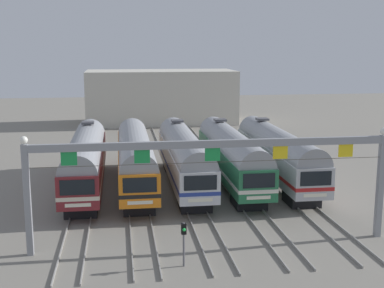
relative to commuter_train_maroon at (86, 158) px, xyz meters
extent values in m
plane|color=gray|center=(8.23, 0.00, -2.69)|extent=(160.00, 160.00, 0.00)
cube|color=gray|center=(-0.72, 17.00, -2.61)|extent=(0.07, 70.00, 0.15)
cube|color=gray|center=(0.72, 17.00, -2.61)|extent=(0.07, 70.00, 0.15)
cube|color=gray|center=(3.40, 17.00, -2.61)|extent=(0.07, 70.00, 0.15)
cube|color=gray|center=(4.83, 17.00, -2.61)|extent=(0.07, 70.00, 0.15)
cube|color=gray|center=(7.52, 17.00, -2.61)|extent=(0.07, 70.00, 0.15)
cube|color=gray|center=(8.95, 17.00, -2.61)|extent=(0.07, 70.00, 0.15)
cube|color=gray|center=(11.63, 17.00, -2.61)|extent=(0.07, 70.00, 0.15)
cube|color=gray|center=(13.07, 17.00, -2.61)|extent=(0.07, 70.00, 0.15)
cube|color=gray|center=(15.75, 17.00, -2.61)|extent=(0.07, 70.00, 0.15)
cube|color=gray|center=(17.18, 17.00, -2.61)|extent=(0.07, 70.00, 0.15)
cube|color=maroon|center=(0.00, 0.00, -0.46)|extent=(2.85, 18.00, 2.35)
cube|color=beige|center=(0.00, 0.00, -0.82)|extent=(2.88, 18.02, 0.28)
cylinder|color=gray|center=(0.00, 0.00, 0.71)|extent=(2.74, 17.64, 2.74)
cube|color=black|center=(0.00, -9.02, 0.01)|extent=(2.28, 0.06, 1.03)
cube|color=silver|center=(0.00, -9.02, -1.21)|extent=(1.71, 0.05, 0.24)
cube|color=black|center=(0.00, -6.30, -2.16)|extent=(2.28, 2.60, 1.05)
cube|color=black|center=(0.00, 6.30, -2.16)|extent=(2.28, 2.60, 1.05)
cube|color=#4C4C51|center=(0.00, 5.04, 2.26)|extent=(1.10, 1.10, 0.20)
cube|color=orange|center=(4.12, 0.00, -0.46)|extent=(2.85, 18.00, 2.35)
cube|color=black|center=(4.12, 0.00, -0.82)|extent=(2.88, 18.02, 0.28)
cylinder|color=gray|center=(4.12, 0.00, 0.71)|extent=(2.74, 17.64, 2.74)
cube|color=black|center=(4.12, -9.02, 0.01)|extent=(2.28, 0.06, 1.03)
cube|color=silver|center=(4.12, -9.02, -1.21)|extent=(1.71, 0.05, 0.24)
cube|color=black|center=(4.12, -6.30, -2.16)|extent=(2.28, 2.60, 1.05)
cube|color=black|center=(4.12, 6.30, -2.16)|extent=(2.28, 2.60, 1.05)
cube|color=silver|center=(8.23, 0.00, -0.46)|extent=(2.85, 18.00, 2.35)
cube|color=navy|center=(8.23, 0.00, -0.82)|extent=(2.88, 18.02, 0.28)
cylinder|color=gray|center=(8.23, 0.00, 0.71)|extent=(2.74, 17.64, 2.74)
cube|color=black|center=(8.23, -9.02, 0.01)|extent=(2.28, 0.06, 1.03)
cube|color=silver|center=(8.23, -9.02, -1.21)|extent=(1.71, 0.05, 0.24)
cube|color=black|center=(8.23, -6.30, -2.16)|extent=(2.28, 2.60, 1.05)
cube|color=black|center=(8.23, 6.30, -2.16)|extent=(2.28, 2.60, 1.05)
cube|color=#4C4C51|center=(8.23, 5.04, 2.26)|extent=(1.10, 1.10, 0.20)
cube|color=#236B42|center=(12.35, 0.00, -0.46)|extent=(2.85, 18.00, 2.35)
cube|color=silver|center=(12.35, 0.00, -0.82)|extent=(2.88, 18.02, 0.28)
cylinder|color=gray|center=(12.35, 0.00, 0.71)|extent=(2.74, 17.64, 2.74)
cube|color=black|center=(12.35, -9.02, 0.01)|extent=(2.28, 0.06, 1.03)
cube|color=silver|center=(12.35, -9.02, -1.21)|extent=(1.71, 0.05, 0.24)
cube|color=black|center=(12.35, -6.30, -2.16)|extent=(2.28, 2.60, 1.05)
cube|color=black|center=(12.35, 6.30, -2.16)|extent=(2.28, 2.60, 1.05)
cube|color=#4C4C51|center=(12.35, 5.04, 2.26)|extent=(1.10, 1.10, 0.20)
cube|color=#B2B5BA|center=(16.47, 0.00, -0.46)|extent=(2.85, 18.00, 2.35)
cube|color=#B21E1E|center=(16.47, 0.00, -0.82)|extent=(2.88, 18.02, 0.28)
cylinder|color=gray|center=(16.47, 0.00, 0.71)|extent=(2.74, 17.64, 2.74)
cube|color=black|center=(16.47, -9.02, 0.01)|extent=(2.28, 0.06, 1.03)
cube|color=silver|center=(16.47, -9.02, -1.21)|extent=(1.71, 0.05, 0.24)
cube|color=black|center=(16.47, -6.30, -2.16)|extent=(2.28, 2.60, 1.05)
cube|color=black|center=(16.47, 6.30, -2.16)|extent=(2.28, 2.60, 1.05)
cube|color=#4C4C51|center=(16.47, 5.04, 2.26)|extent=(1.10, 1.10, 0.20)
cube|color=gray|center=(-2.40, -13.50, 0.56)|extent=(0.36, 0.36, 6.50)
cube|color=gray|center=(18.87, -13.50, 0.56)|extent=(0.36, 0.36, 6.50)
cube|color=gray|center=(8.23, -13.50, 3.56)|extent=(21.27, 0.32, 0.44)
cube|color=#198C3F|center=(0.00, -13.50, 2.94)|extent=(0.90, 0.08, 0.80)
cube|color=#198C3F|center=(4.12, -13.50, 2.94)|extent=(0.90, 0.08, 0.80)
cube|color=#198C3F|center=(8.23, -13.50, 2.94)|extent=(0.90, 0.08, 0.80)
cube|color=yellow|center=(12.35, -13.50, 2.94)|extent=(0.90, 0.08, 0.80)
cube|color=yellow|center=(16.47, -13.50, 2.94)|extent=(0.90, 0.08, 0.80)
sphere|color=white|center=(-2.40, -13.50, 4.06)|extent=(0.44, 0.44, 0.44)
sphere|color=white|center=(18.87, -13.50, 4.06)|extent=(0.44, 0.44, 0.44)
cylinder|color=#3F382D|center=(8.23, -13.50, 2.46)|extent=(21.27, 0.03, 0.03)
cylinder|color=#59595E|center=(6.17, -16.28, -1.44)|extent=(0.12, 0.12, 2.50)
cube|color=black|center=(6.17, -16.28, -0.54)|extent=(0.28, 0.24, 0.60)
sphere|color=green|center=(6.17, -16.42, -0.54)|extent=(0.18, 0.18, 0.18)
cube|color=beige|center=(9.35, 37.45, 1.37)|extent=(22.70, 10.00, 8.12)
camera|label=1|loc=(2.90, -42.63, 9.22)|focal=48.31mm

